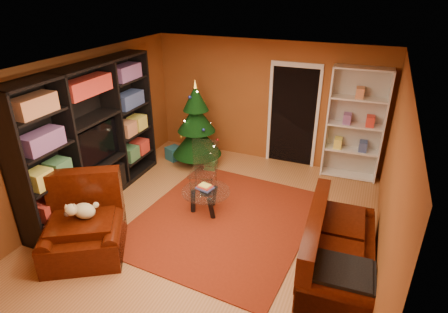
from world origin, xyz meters
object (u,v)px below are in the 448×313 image
at_px(dog, 84,211).
at_px(coffee_table, 206,201).
at_px(white_bookshelf, 355,125).
at_px(armchair, 83,226).
at_px(rug, 224,220).
at_px(gift_box_green, 211,164).
at_px(gift_box_teal, 174,153).
at_px(acrylic_chair, 203,173).
at_px(gift_box_red, 211,154).
at_px(media_unit, 92,137).
at_px(sofa, 340,243).
at_px(christmas_tree, 196,124).

xyz_separation_m(dog, coffee_table, (1.17, 1.58, -0.47)).
distance_m(white_bookshelf, armchair, 5.21).
bearing_deg(dog, rug, 12.09).
height_order(gift_box_green, coffee_table, coffee_table).
bearing_deg(gift_box_teal, acrylic_chair, -41.67).
height_order(gift_box_green, gift_box_red, gift_box_red).
bearing_deg(white_bookshelf, media_unit, -149.76).
bearing_deg(coffee_table, dog, -126.57).
xyz_separation_m(white_bookshelf, sofa, (0.16, -2.89, -0.68)).
bearing_deg(white_bookshelf, rug, -127.94).
xyz_separation_m(media_unit, acrylic_chair, (1.71, 0.82, -0.75)).
relative_size(rug, sofa, 1.58).
distance_m(christmas_tree, gift_box_red, 0.87).
bearing_deg(white_bookshelf, christmas_tree, -170.37).
bearing_deg(media_unit, white_bookshelf, 31.40).
distance_m(christmas_tree, white_bookshelf, 3.19).
distance_m(media_unit, gift_box_red, 2.81).
bearing_deg(christmas_tree, acrylic_chair, -58.95).
bearing_deg(acrylic_chair, gift_box_teal, 125.90).
bearing_deg(gift_box_red, dog, -95.86).
height_order(gift_box_teal, gift_box_green, gift_box_teal).
bearing_deg(gift_box_teal, christmas_tree, 2.23).
relative_size(armchair, sofa, 0.59).
relative_size(media_unit, acrylic_chair, 3.40).
xyz_separation_m(rug, media_unit, (-2.38, -0.20, 1.21)).
xyz_separation_m(sofa, acrylic_chair, (-2.58, 1.07, 0.04)).
relative_size(white_bookshelf, sofa, 1.15).
bearing_deg(acrylic_chair, armchair, -124.95).
bearing_deg(armchair, coffee_table, 22.89).
xyz_separation_m(christmas_tree, gift_box_red, (0.19, 0.30, -0.79)).
bearing_deg(media_unit, gift_box_green, 50.93).
xyz_separation_m(gift_box_teal, sofa, (3.86, -2.21, 0.28)).
bearing_deg(coffee_table, christmas_tree, 120.71).
bearing_deg(white_bookshelf, gift_box_teal, -171.88).
xyz_separation_m(media_unit, white_bookshelf, (4.13, 2.65, -0.11)).
xyz_separation_m(gift_box_green, dog, (-0.58, -3.08, 0.57)).
height_order(christmas_tree, armchair, christmas_tree).
height_order(gift_box_teal, coffee_table, coffee_table).
xyz_separation_m(media_unit, gift_box_red, (1.20, 2.29, -1.10)).
xyz_separation_m(gift_box_teal, white_bookshelf, (3.69, 0.69, 0.97)).
bearing_deg(media_unit, sofa, -4.53).
bearing_deg(rug, acrylic_chair, 136.99).
bearing_deg(white_bookshelf, sofa, -89.15).
bearing_deg(dog, media_unit, 92.29).
height_order(gift_box_teal, gift_box_red, gift_box_teal).
relative_size(gift_box_teal, gift_box_red, 1.21).
height_order(rug, gift_box_red, gift_box_red).
bearing_deg(christmas_tree, sofa, -34.23).
distance_m(gift_box_red, dog, 3.61).
xyz_separation_m(rug, dog, (-1.55, -1.46, 0.68)).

